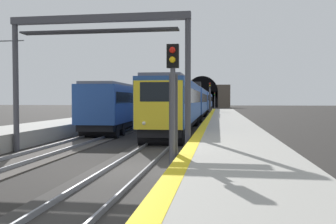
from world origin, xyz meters
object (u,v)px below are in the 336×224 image
Objects in this scene: railway_signal_near at (173,101)px; railway_signal_mid at (210,97)px; railway_signal_far at (215,99)px; train_adjacent_platform at (162,102)px; train_main_approaching at (199,101)px; overhead_signal_gantry at (98,48)px.

railway_signal_near is 0.83× the size of railway_signal_mid.
railway_signal_mid is at bearing 0.00° from railway_signal_far.
train_adjacent_platform is 13.28× the size of railway_signal_near.
train_main_approaching is 8.53× the size of overhead_signal_gantry.
train_main_approaching is 3.93m from railway_signal_mid.
railway_signal_mid reaches higher than train_adjacent_platform.
railway_signal_far is 0.54× the size of overhead_signal_gantry.
train_main_approaching reaches higher than railway_signal_near.
railway_signal_near is at bearing -141.87° from overhead_signal_gantry.
railway_signal_far is at bearing -2.80° from overhead_signal_gantry.
railway_signal_far is at bearing -8.74° from train_adjacent_platform.
railway_signal_near is 0.49× the size of overhead_signal_gantry.
railway_signal_far is (53.42, 0.00, -0.10)m from railway_signal_mid.
overhead_signal_gantry is (-34.97, -2.57, 2.95)m from train_adjacent_platform.
train_adjacent_platform is 11.87× the size of railway_signal_far.
railway_signal_far is at bearing -180.00° from railway_signal_near.
railway_signal_near is 96.45m from railway_signal_far.
train_adjacent_platform is 6.45× the size of overhead_signal_gantry.
railway_signal_near is 43.03m from railway_signal_mid.
overhead_signal_gantry reaches higher than railway_signal_far.
train_adjacent_platform is 41.22m from railway_signal_near.
overhead_signal_gantry is (5.65, 4.43, 2.58)m from railway_signal_near.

